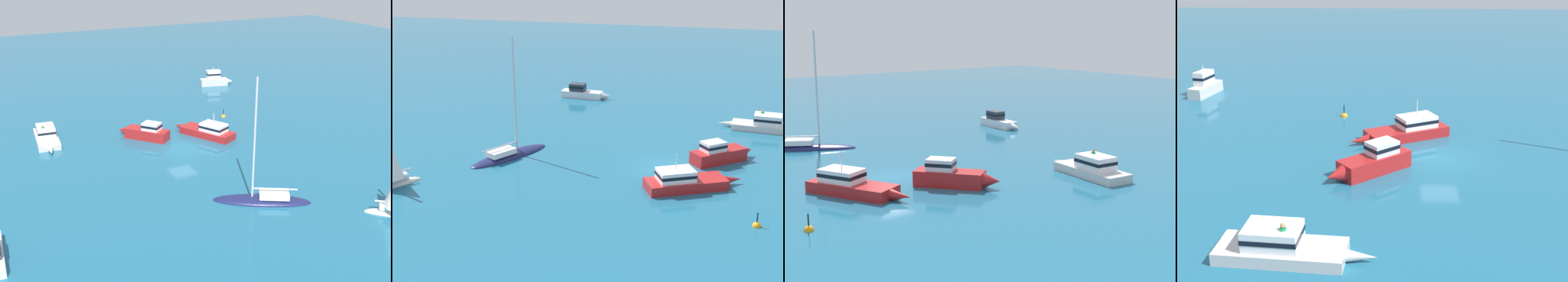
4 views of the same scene
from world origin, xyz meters
The scene contains 7 objects.
ground_plane centered at (0.00, 0.00, 0.00)m, with size 160.00×160.00×0.00m, color #1E607F.
launch_1 centered at (8.19, 11.80, 0.63)m, with size 7.45×2.67×1.93m.
powerboat centered at (2.13, -4.02, 0.63)m, with size 7.28×4.66×2.74m.
launch_2 centered at (-11.83, 19.13, 0.61)m, with size 5.94×1.70×1.62m.
sailboat centered at (-12.92, -1.10, 0.17)m, with size 5.61×7.77×10.58m.
powerboat_1 centered at (4.46, 2.24, 0.73)m, with size 5.32×4.78×1.87m.
channel_buoy centered at (7.17, -8.78, 0.01)m, with size 0.57×0.57×1.23m.
Camera 3 is at (36.69, -19.34, 10.88)m, focal length 54.63 mm.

